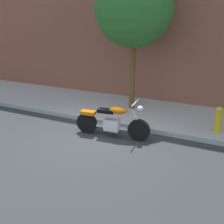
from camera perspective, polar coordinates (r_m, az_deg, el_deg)
The scene contains 5 objects.
ground_plane at distance 7.98m, azimuth -4.43°, elevation -5.83°, with size 60.00×60.00×0.00m, color #303335.
sidewalk at distance 10.27m, azimuth 3.40°, elevation 0.35°, with size 24.63×3.02×0.14m, color #B1B1B1.
motorcycle at distance 8.05m, azimuth -0.00°, elevation -1.95°, with size 2.23×0.70×1.13m.
street_tree at distance 9.85m, azimuth 4.47°, elevation 20.35°, with size 2.62×2.62×4.91m.
fire_hydrant at distance 8.63m, azimuth 20.75°, elevation -1.83°, with size 0.20×0.20×0.91m.
Camera 1 is at (3.73, -6.22, 3.33)m, focal length 45.00 mm.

